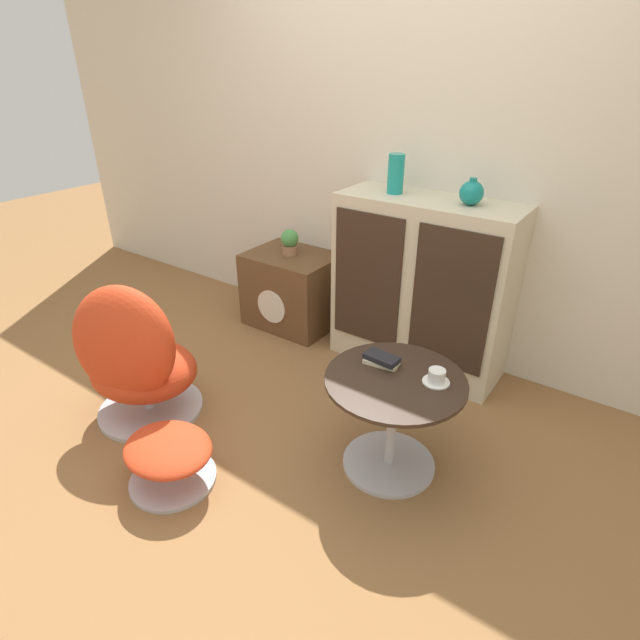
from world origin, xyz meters
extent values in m
plane|color=olive|center=(0.00, 0.00, 0.00)|extent=(12.00, 12.00, 0.00)
cube|color=beige|center=(0.00, 1.45, 1.30)|extent=(6.40, 0.06, 2.60)
cube|color=beige|center=(0.32, 1.21, 0.52)|extent=(1.04, 0.40, 1.05)
cube|color=#332319|center=(0.06, 1.01, 0.58)|extent=(0.44, 0.01, 0.80)
cube|color=#332319|center=(0.58, 1.01, 0.58)|extent=(0.44, 0.01, 0.80)
cube|color=brown|center=(-0.65, 1.18, 0.27)|extent=(0.61, 0.47, 0.53)
cylinder|color=beige|center=(-0.65, 0.94, 0.22)|extent=(0.24, 0.01, 0.24)
cylinder|color=#B7B7BC|center=(-0.65, -0.09, 0.01)|extent=(0.56, 0.56, 0.02)
cylinder|color=#B7B7BC|center=(-0.65, -0.09, 0.08)|extent=(0.06, 0.06, 0.10)
ellipsoid|color=red|center=(-0.65, -0.09, 0.26)|extent=(0.70, 0.64, 0.27)
ellipsoid|color=red|center=(-0.62, -0.19, 0.49)|extent=(0.66, 0.51, 0.62)
cylinder|color=#B7B7BC|center=(-0.14, -0.37, 0.01)|extent=(0.39, 0.39, 0.02)
cylinder|color=#B7B7BC|center=(-0.14, -0.37, 0.08)|extent=(0.04, 0.04, 0.13)
ellipsoid|color=red|center=(-0.14, -0.37, 0.19)|extent=(0.42, 0.36, 0.09)
cylinder|color=#B7B7BC|center=(0.62, 0.30, 0.01)|extent=(0.44, 0.44, 0.02)
cylinder|color=#B7B7BC|center=(0.62, 0.30, 0.25)|extent=(0.04, 0.04, 0.46)
cylinder|color=#332319|center=(0.62, 0.30, 0.49)|extent=(0.62, 0.62, 0.02)
cylinder|color=teal|center=(0.09, 1.21, 1.16)|extent=(0.09, 0.09, 0.22)
ellipsoid|color=#147A75|center=(0.54, 1.21, 1.11)|extent=(0.13, 0.13, 0.13)
cylinder|color=#147A75|center=(0.54, 1.21, 1.18)|extent=(0.04, 0.04, 0.02)
cylinder|color=#996B4C|center=(-0.66, 1.18, 0.56)|extent=(0.11, 0.11, 0.06)
sphere|color=#478E47|center=(-0.66, 1.18, 0.64)|extent=(0.12, 0.12, 0.12)
cylinder|color=white|center=(0.78, 0.37, 0.50)|extent=(0.12, 0.12, 0.01)
cylinder|color=white|center=(0.78, 0.37, 0.53)|extent=(0.07, 0.07, 0.06)
cube|color=beige|center=(0.51, 0.37, 0.51)|extent=(0.17, 0.10, 0.02)
cube|color=black|center=(0.52, 0.36, 0.53)|extent=(0.16, 0.09, 0.03)
camera|label=1|loc=(1.40, -1.36, 1.74)|focal=28.00mm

